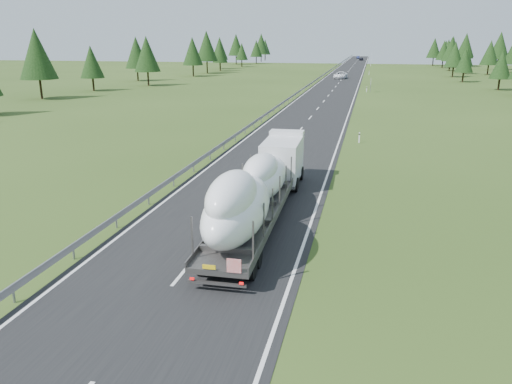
% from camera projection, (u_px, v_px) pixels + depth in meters
% --- Properties ---
extents(ground, '(400.00, 400.00, 0.00)m').
position_uv_depth(ground, '(185.00, 271.00, 21.41)').
color(ground, '#2E4517').
rests_on(ground, ground).
extents(road_surface, '(10.00, 400.00, 0.02)m').
position_uv_depth(road_surface, '(339.00, 83.00, 114.67)').
color(road_surface, black).
rests_on(road_surface, ground).
extents(guardrail, '(0.10, 400.00, 0.76)m').
position_uv_depth(guardrail, '(316.00, 80.00, 115.56)').
color(guardrail, slate).
rests_on(guardrail, ground).
extents(marker_posts, '(0.13, 350.08, 1.00)m').
position_uv_depth(marker_posts, '(370.00, 68.00, 164.43)').
color(marker_posts, silver).
rests_on(marker_posts, ground).
extents(highway_sign, '(0.08, 0.90, 2.60)m').
position_uv_depth(highway_sign, '(371.00, 82.00, 93.96)').
color(highway_sign, slate).
rests_on(highway_sign, ground).
extents(tree_line_left, '(14.95, 269.75, 12.31)m').
position_uv_depth(tree_line_left, '(173.00, 51.00, 129.20)').
color(tree_line_left, black).
rests_on(tree_line_left, ground).
extents(boat_truck, '(2.88, 18.27, 4.19)m').
position_uv_depth(boat_truck, '(258.00, 185.00, 26.33)').
color(boat_truck, silver).
rests_on(boat_truck, ground).
extents(distant_van, '(3.43, 6.42, 1.71)m').
position_uv_depth(distant_van, '(341.00, 75.00, 127.33)').
color(distant_van, white).
rests_on(distant_van, ground).
extents(distant_car_dark, '(2.03, 4.45, 1.48)m').
position_uv_depth(distant_car_dark, '(361.00, 59.00, 239.52)').
color(distant_car_dark, black).
rests_on(distant_car_dark, ground).
extents(distant_car_blue, '(1.66, 4.37, 1.42)m').
position_uv_depth(distant_car_blue, '(358.00, 57.00, 262.53)').
color(distant_car_blue, '#1B224C').
rests_on(distant_car_blue, ground).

